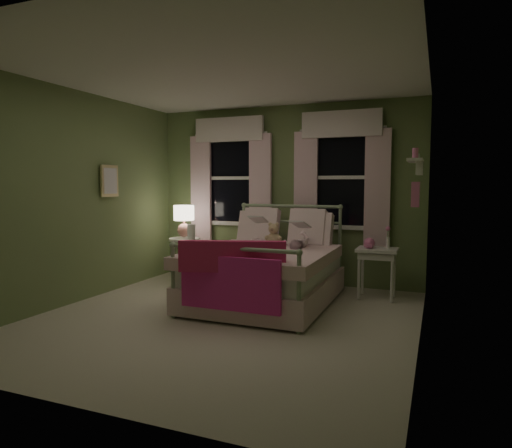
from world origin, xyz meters
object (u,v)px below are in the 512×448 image
at_px(table_lamp, 184,218).
at_px(nightstand_right, 377,256).
at_px(teddy_bear, 274,236).
at_px(nightstand_left, 184,253).
at_px(child_left, 258,222).
at_px(child_right, 299,223).
at_px(bed, 267,271).

relative_size(table_lamp, nightstand_right, 0.74).
xyz_separation_m(teddy_bear, nightstand_left, (-1.59, 0.45, -0.37)).
xyz_separation_m(teddy_bear, table_lamp, (-1.59, 0.45, 0.16)).
xyz_separation_m(child_left, child_right, (0.56, 0.00, 0.01)).
bearing_deg(teddy_bear, table_lamp, 164.27).
xyz_separation_m(bed, table_lamp, (-1.59, 0.71, 0.57)).
height_order(child_left, nightstand_right, child_left).
bearing_deg(nightstand_left, table_lamp, -90.00).
height_order(bed, table_lamp, bed).
relative_size(bed, table_lamp, 4.31).
distance_m(bed, child_right, 0.76).
bearing_deg(nightstand_left, bed, -24.11).
bearing_deg(nightstand_right, child_left, -170.54).
height_order(bed, nightstand_left, bed).
relative_size(bed, teddy_bear, 6.52).
xyz_separation_m(child_right, nightstand_right, (0.96, 0.25, -0.40)).
bearing_deg(table_lamp, nightstand_right, -0.71).
bearing_deg(table_lamp, child_left, -12.44).
bearing_deg(child_left, child_right, 174.59).
relative_size(nightstand_left, table_lamp, 1.38).
bearing_deg(teddy_bear, bed, -90.00).
bearing_deg(nightstand_right, table_lamp, 179.29).
bearing_deg(table_lamp, teddy_bear, -15.73).
bearing_deg(nightstand_left, child_right, -8.78).
bearing_deg(child_right, bed, 50.13).
bearing_deg(nightstand_right, child_right, -165.23).
distance_m(teddy_bear, nightstand_left, 1.69).
bearing_deg(child_right, table_lamp, -15.05).
bearing_deg(bed, table_lamp, 155.89).
relative_size(bed, child_left, 2.69).
distance_m(child_left, teddy_bear, 0.36).
relative_size(child_left, nightstand_left, 1.16).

